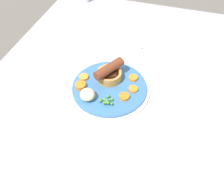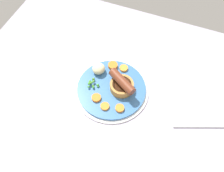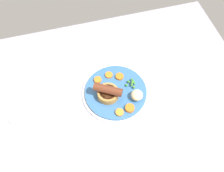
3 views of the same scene
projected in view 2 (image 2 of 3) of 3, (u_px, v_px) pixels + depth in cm
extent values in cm
cube|color=#9E99AD|center=(120.00, 92.00, 86.83)|extent=(110.00, 80.00, 3.00)
cylinder|color=silver|center=(111.00, 90.00, 85.33)|extent=(25.41, 25.41, 0.50)
cylinder|color=#386BA8|center=(111.00, 89.00, 84.95)|extent=(23.38, 23.38, 1.40)
cylinder|color=#BC8442|center=(122.00, 86.00, 83.06)|extent=(7.93, 7.93, 2.84)
cylinder|color=#472614|center=(122.00, 84.00, 81.99)|extent=(6.35, 6.35, 0.30)
cylinder|color=brown|center=(122.00, 81.00, 80.60)|extent=(10.48, 7.82, 2.97)
sphere|color=#448934|center=(94.00, 81.00, 84.49)|extent=(0.92, 0.92, 0.92)
sphere|color=#40843B|center=(92.00, 82.00, 84.13)|extent=(0.81, 0.81, 0.81)
sphere|color=#40932E|center=(89.00, 84.00, 83.87)|extent=(0.96, 0.96, 0.96)
sphere|color=#45952F|center=(90.00, 81.00, 84.63)|extent=(0.75, 0.75, 0.75)
sphere|color=#4D8829|center=(93.00, 79.00, 85.33)|extent=(0.97, 0.97, 0.97)
sphere|color=#448227|center=(90.00, 82.00, 84.25)|extent=(0.79, 0.79, 0.79)
sphere|color=#49942D|center=(91.00, 83.00, 83.89)|extent=(0.77, 0.77, 0.77)
sphere|color=#4E902B|center=(93.00, 86.00, 83.72)|extent=(0.70, 0.70, 0.70)
sphere|color=#3D8A30|center=(89.00, 87.00, 83.62)|extent=(0.82, 0.82, 0.82)
sphere|color=green|center=(98.00, 85.00, 84.19)|extent=(0.93, 0.93, 0.93)
sphere|color=green|center=(93.00, 87.00, 83.58)|extent=(0.77, 0.77, 0.77)
sphere|color=#428E33|center=(98.00, 86.00, 84.24)|extent=(0.75, 0.75, 0.75)
ellipsoid|color=beige|center=(99.00, 69.00, 86.45)|extent=(5.84, 5.90, 3.52)
cylinder|color=orange|center=(105.00, 106.00, 80.26)|extent=(3.40, 3.40, 0.72)
cylinder|color=orange|center=(124.00, 68.00, 88.21)|extent=(4.07, 4.07, 0.84)
cylinder|color=orange|center=(113.00, 66.00, 88.56)|extent=(4.68, 4.68, 1.25)
cylinder|color=orange|center=(120.00, 108.00, 79.82)|extent=(2.99, 2.99, 0.87)
cylinder|color=orange|center=(96.00, 98.00, 81.83)|extent=(3.45, 3.45, 0.87)
cube|color=silver|center=(201.00, 125.00, 78.37)|extent=(17.33, 8.09, 0.60)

